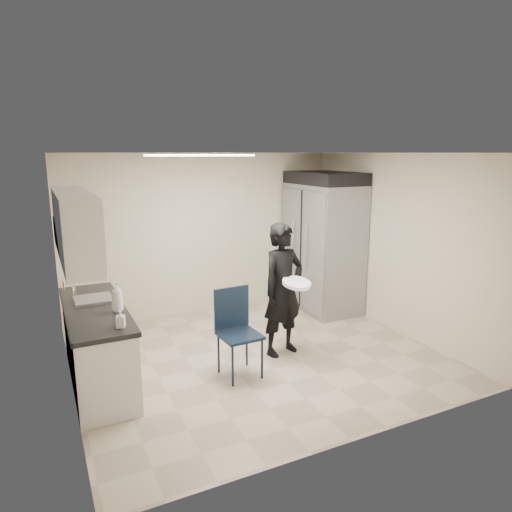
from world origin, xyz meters
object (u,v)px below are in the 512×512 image
commercial_fridge (323,248)px  lower_counter (98,347)px  man_tuxedo (283,290)px  folding_chair (240,335)px

commercial_fridge → lower_counter: bearing=-164.1°
lower_counter → man_tuxedo: 2.35m
folding_chair → man_tuxedo: size_ratio=0.58×
commercial_fridge → man_tuxedo: size_ratio=1.21×
commercial_fridge → folding_chair: (-2.25, -1.65, -0.54)m
man_tuxedo → lower_counter: bearing=161.4°
lower_counter → commercial_fridge: 3.98m
man_tuxedo → folding_chair: bearing=-168.6°
lower_counter → man_tuxedo: (2.30, -0.22, 0.44)m
commercial_fridge → man_tuxedo: commercial_fridge is taller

